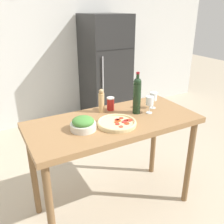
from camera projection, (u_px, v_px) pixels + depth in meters
The scene contains 11 objects.
ground_plane at pixel (114, 205), 2.47m from camera, with size 14.00×14.00×0.00m, color #BCAD93.
wall_back at pixel (41, 43), 3.82m from camera, with size 6.40×0.08×2.60m.
refrigerator at pixel (105, 70), 4.06m from camera, with size 0.65×0.74×1.72m.
prep_counter at pixel (114, 132), 2.15m from camera, with size 1.46×0.67×0.93m.
wine_bottle at pixel (137, 95), 2.18m from camera, with size 0.07×0.07×0.37m.
wine_glass_near at pixel (150, 102), 2.20m from camera, with size 0.07×0.07×0.15m.
wine_glass_far at pixel (153, 97), 2.31m from camera, with size 0.07×0.07×0.15m.
pepper_mill at pixel (101, 101), 2.22m from camera, with size 0.05×0.05×0.22m.
salad_bowl at pixel (83, 124), 1.92m from camera, with size 0.20×0.20×0.11m.
homemade_pizza at pixel (117, 123), 2.01m from camera, with size 0.32×0.32×0.03m.
salt_canister at pixel (111, 104), 2.29m from camera, with size 0.07×0.07×0.12m.
Camera 1 is at (-0.93, -1.67, 1.81)m, focal length 40.00 mm.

